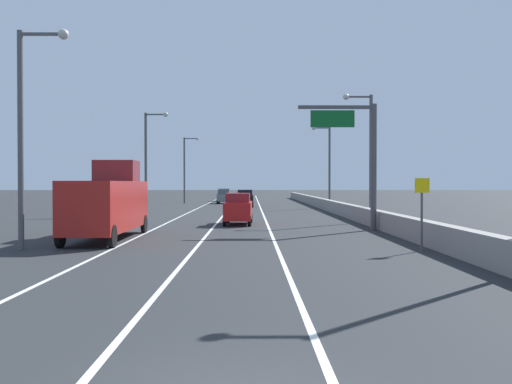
{
  "coord_description": "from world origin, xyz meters",
  "views": [
    {
      "loc": [
        0.35,
        -7.09,
        2.79
      ],
      "look_at": [
        0.87,
        44.89,
        1.98
      ],
      "focal_mm": 39.77,
      "sensor_mm": 36.0,
      "label": 1
    }
  ],
  "objects_px": {
    "lamp_post_left_mid": "(149,155)",
    "car_gray_3": "(224,197)",
    "speed_advisory_sign": "(422,208)",
    "car_red_1": "(238,209)",
    "lamp_post_left_far": "(186,165)",
    "car_green_2": "(224,195)",
    "overhead_sign_gantry": "(361,151)",
    "box_truck": "(108,203)",
    "lamp_post_right_second": "(367,148)",
    "lamp_post_right_third": "(327,161)",
    "lamp_post_left_near": "(27,122)",
    "car_black_0": "(245,198)"
  },
  "relations": [
    {
      "from": "car_gray_3",
      "to": "car_red_1",
      "type": "bearing_deg",
      "value": -85.95
    },
    {
      "from": "car_red_1",
      "to": "car_green_2",
      "type": "distance_m",
      "value": 49.72
    },
    {
      "from": "speed_advisory_sign",
      "to": "lamp_post_left_mid",
      "type": "xyz_separation_m",
      "value": [
        -16.19,
        28.07,
        3.58
      ]
    },
    {
      "from": "car_gray_3",
      "to": "overhead_sign_gantry",
      "type": "bearing_deg",
      "value": -77.03
    },
    {
      "from": "car_green_2",
      "to": "overhead_sign_gantry",
      "type": "bearing_deg",
      "value": -78.93
    },
    {
      "from": "lamp_post_right_second",
      "to": "car_gray_3",
      "type": "bearing_deg",
      "value": 107.83
    },
    {
      "from": "speed_advisory_sign",
      "to": "lamp_post_left_far",
      "type": "relative_size",
      "value": 0.33
    },
    {
      "from": "lamp_post_left_far",
      "to": "car_black_0",
      "type": "xyz_separation_m",
      "value": [
        8.27,
        -12.18,
        -4.33
      ]
    },
    {
      "from": "speed_advisory_sign",
      "to": "lamp_post_left_far",
      "type": "bearing_deg",
      "value": 105.99
    },
    {
      "from": "lamp_post_left_near",
      "to": "lamp_post_left_mid",
      "type": "bearing_deg",
      "value": 89.71
    },
    {
      "from": "overhead_sign_gantry",
      "to": "lamp_post_left_mid",
      "type": "height_order",
      "value": "lamp_post_left_mid"
    },
    {
      "from": "speed_advisory_sign",
      "to": "car_red_1",
      "type": "xyz_separation_m",
      "value": [
        -7.85,
        15.09,
        -0.71
      ]
    },
    {
      "from": "lamp_post_left_far",
      "to": "car_gray_3",
      "type": "bearing_deg",
      "value": -7.42
    },
    {
      "from": "speed_advisory_sign",
      "to": "car_red_1",
      "type": "distance_m",
      "value": 17.02
    },
    {
      "from": "overhead_sign_gantry",
      "to": "lamp_post_right_third",
      "type": "distance_m",
      "value": 30.02
    },
    {
      "from": "lamp_post_left_mid",
      "to": "car_black_0",
      "type": "relative_size",
      "value": 1.94
    },
    {
      "from": "overhead_sign_gantry",
      "to": "lamp_post_left_mid",
      "type": "xyz_separation_m",
      "value": [
        -15.75,
        17.62,
        0.61
      ]
    },
    {
      "from": "lamp_post_left_far",
      "to": "car_green_2",
      "type": "xyz_separation_m",
      "value": [
        4.86,
        9.15,
        -4.37
      ]
    },
    {
      "from": "lamp_post_right_second",
      "to": "car_gray_3",
      "type": "xyz_separation_m",
      "value": [
        -12.02,
        37.38,
        -4.39
      ]
    },
    {
      "from": "speed_advisory_sign",
      "to": "lamp_post_right_second",
      "type": "height_order",
      "value": "lamp_post_right_second"
    },
    {
      "from": "lamp_post_right_second",
      "to": "lamp_post_left_near",
      "type": "distance_m",
      "value": 24.46
    },
    {
      "from": "lamp_post_left_mid",
      "to": "car_gray_3",
      "type": "xyz_separation_m",
      "value": [
        5.52,
        26.8,
        -4.39
      ]
    },
    {
      "from": "overhead_sign_gantry",
      "to": "lamp_post_left_far",
      "type": "distance_m",
      "value": 47.69
    },
    {
      "from": "lamp_post_left_far",
      "to": "car_green_2",
      "type": "relative_size",
      "value": 2.03
    },
    {
      "from": "car_black_0",
      "to": "box_truck",
      "type": "bearing_deg",
      "value": -99.64
    },
    {
      "from": "overhead_sign_gantry",
      "to": "lamp_post_right_second",
      "type": "height_order",
      "value": "lamp_post_right_second"
    },
    {
      "from": "overhead_sign_gantry",
      "to": "speed_advisory_sign",
      "type": "xyz_separation_m",
      "value": [
        0.44,
        -10.45,
        -2.96
      ]
    },
    {
      "from": "overhead_sign_gantry",
      "to": "lamp_post_right_second",
      "type": "bearing_deg",
      "value": 75.67
    },
    {
      "from": "car_black_0",
      "to": "lamp_post_left_far",
      "type": "bearing_deg",
      "value": 124.17
    },
    {
      "from": "car_black_0",
      "to": "speed_advisory_sign",
      "type": "bearing_deg",
      "value": -80.0
    },
    {
      "from": "lamp_post_left_mid",
      "to": "car_red_1",
      "type": "height_order",
      "value": "lamp_post_left_mid"
    },
    {
      "from": "car_green_2",
      "to": "car_gray_3",
      "type": "relative_size",
      "value": 1.11
    },
    {
      "from": "car_red_1",
      "to": "car_gray_3",
      "type": "relative_size",
      "value": 1.09
    },
    {
      "from": "lamp_post_left_mid",
      "to": "car_black_0",
      "type": "distance_m",
      "value": 18.05
    },
    {
      "from": "speed_advisory_sign",
      "to": "box_truck",
      "type": "bearing_deg",
      "value": 159.69
    },
    {
      "from": "lamp_post_left_far",
      "to": "box_truck",
      "type": "bearing_deg",
      "value": -87.97
    },
    {
      "from": "lamp_post_left_far",
      "to": "car_black_0",
      "type": "distance_m",
      "value": 15.34
    },
    {
      "from": "overhead_sign_gantry",
      "to": "lamp_post_left_far",
      "type": "relative_size",
      "value": 0.81
    },
    {
      "from": "lamp_post_left_far",
      "to": "lamp_post_left_mid",
      "type": "bearing_deg",
      "value": -90.57
    },
    {
      "from": "lamp_post_left_far",
      "to": "car_green_2",
      "type": "height_order",
      "value": "lamp_post_left_far"
    },
    {
      "from": "overhead_sign_gantry",
      "to": "lamp_post_right_second",
      "type": "distance_m",
      "value": 7.29
    },
    {
      "from": "overhead_sign_gantry",
      "to": "lamp_post_left_near",
      "type": "distance_m",
      "value": 18.71
    },
    {
      "from": "lamp_post_right_third",
      "to": "lamp_post_left_far",
      "type": "height_order",
      "value": "same"
    },
    {
      "from": "lamp_post_right_third",
      "to": "car_black_0",
      "type": "distance_m",
      "value": 10.63
    },
    {
      "from": "car_green_2",
      "to": "lamp_post_right_third",
      "type": "bearing_deg",
      "value": -62.53
    },
    {
      "from": "lamp_post_right_second",
      "to": "lamp_post_left_near",
      "type": "relative_size",
      "value": 1.0
    },
    {
      "from": "speed_advisory_sign",
      "to": "car_green_2",
      "type": "bearing_deg",
      "value": 99.7
    },
    {
      "from": "lamp_post_right_third",
      "to": "car_green_2",
      "type": "bearing_deg",
      "value": 117.47
    },
    {
      "from": "lamp_post_left_mid",
      "to": "box_truck",
      "type": "height_order",
      "value": "lamp_post_left_mid"
    },
    {
      "from": "lamp_post_right_second",
      "to": "car_green_2",
      "type": "height_order",
      "value": "lamp_post_right_second"
    }
  ]
}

